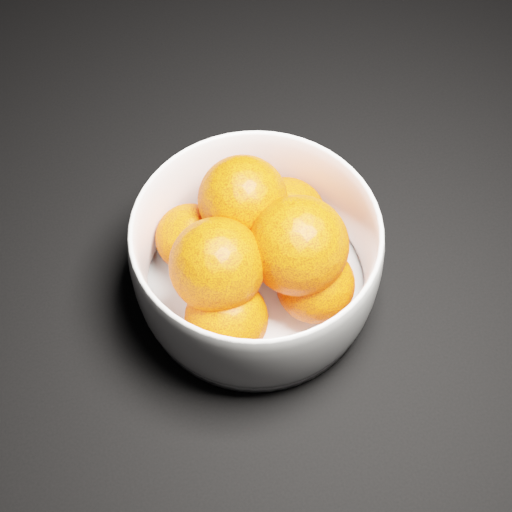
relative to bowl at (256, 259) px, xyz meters
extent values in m
cylinder|color=white|center=(0.00, 0.00, -0.04)|extent=(0.18, 0.18, 0.01)
sphere|color=#FF4705|center=(0.03, 0.04, -0.01)|extent=(0.07, 0.07, 0.07)
sphere|color=#FF4705|center=(-0.05, 0.04, -0.01)|extent=(0.06, 0.06, 0.06)
sphere|color=#FF4705|center=(-0.03, -0.04, -0.01)|extent=(0.06, 0.06, 0.06)
sphere|color=#FF4705|center=(0.04, -0.03, -0.01)|extent=(0.06, 0.06, 0.06)
sphere|color=#FF4705|center=(0.00, 0.04, 0.03)|extent=(0.07, 0.07, 0.07)
sphere|color=#FF4705|center=(-0.03, -0.02, 0.03)|extent=(0.07, 0.07, 0.07)
sphere|color=#FF4705|center=(0.03, -0.01, 0.03)|extent=(0.08, 0.08, 0.08)
camera|label=1|loc=(-0.07, -0.29, 0.47)|focal=50.00mm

